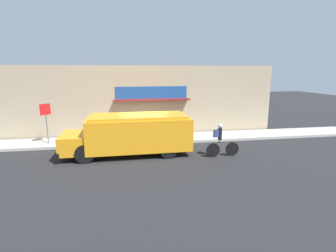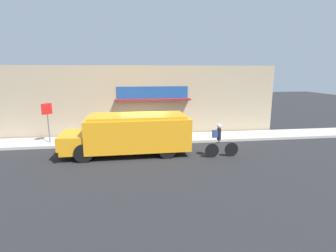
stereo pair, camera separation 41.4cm
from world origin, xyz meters
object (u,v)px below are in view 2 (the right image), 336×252
at_px(cyclist, 220,141).
at_px(school_bus, 131,133).
at_px(trash_bin, 158,127).
at_px(stop_sign_post, 48,116).

bearing_deg(cyclist, school_bus, 162.86).
bearing_deg(trash_bin, school_bus, -117.60).
relative_size(school_bus, trash_bin, 6.54).
bearing_deg(trash_bin, cyclist, -59.42).
height_order(cyclist, stop_sign_post, stop_sign_post).
height_order(school_bus, cyclist, school_bus).
bearing_deg(school_bus, cyclist, -15.75).
distance_m(cyclist, stop_sign_post, 9.41).
distance_m(school_bus, stop_sign_post, 5.10).
bearing_deg(cyclist, trash_bin, 118.48).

